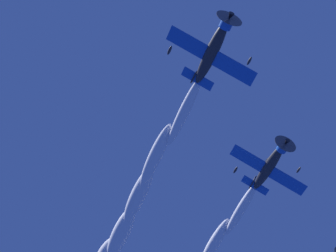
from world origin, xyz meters
TOP-DOWN VIEW (x-y plane):
  - airplane_lead at (4.10, 2.05)m, footprint 8.62×8.73m
  - airplane_left_wingman at (22.17, 5.26)m, footprint 8.62×8.75m
  - smoke_trail_lead at (21.53, 28.50)m, footprint 25.76×38.04m

SIDE VIEW (x-z plane):
  - airplane_lead at x=4.10m, z-range 52.21..56.34m
  - smoke_trail_lead at x=21.53m, z-range 53.72..58.33m
  - airplane_left_wingman at x=22.17m, z-range 54.54..58.73m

